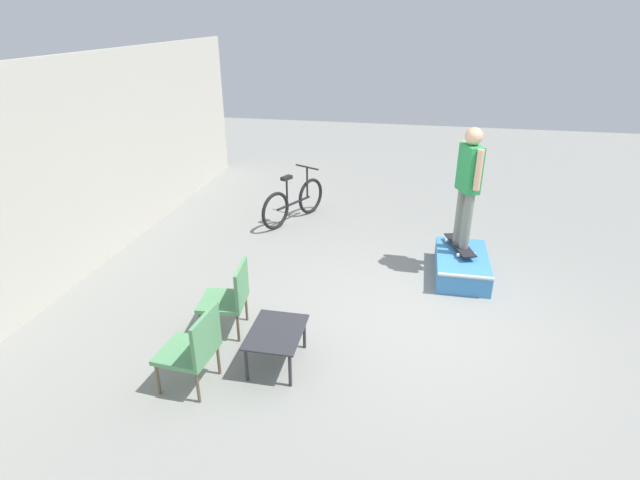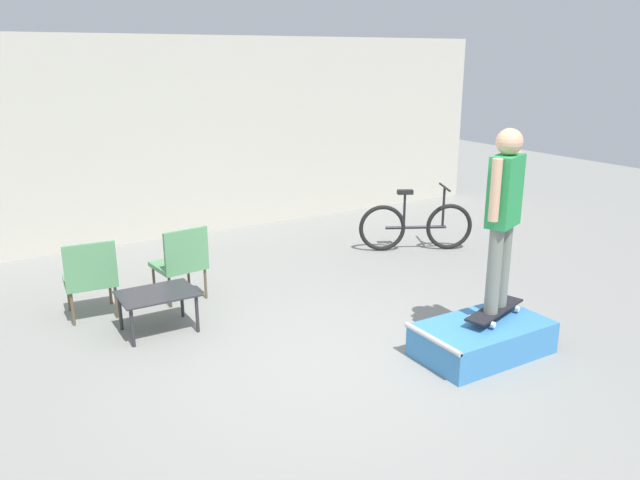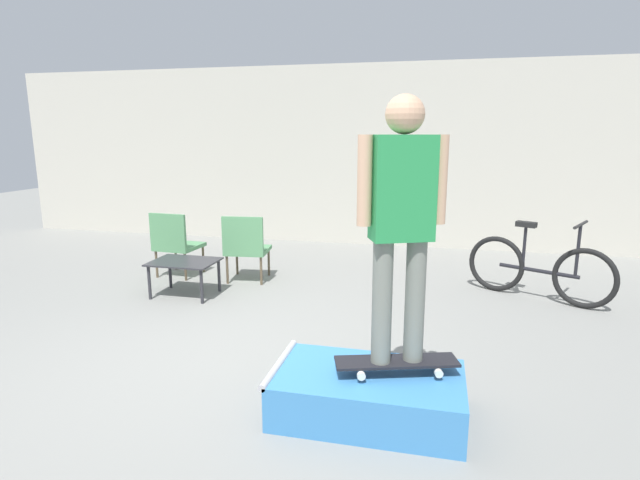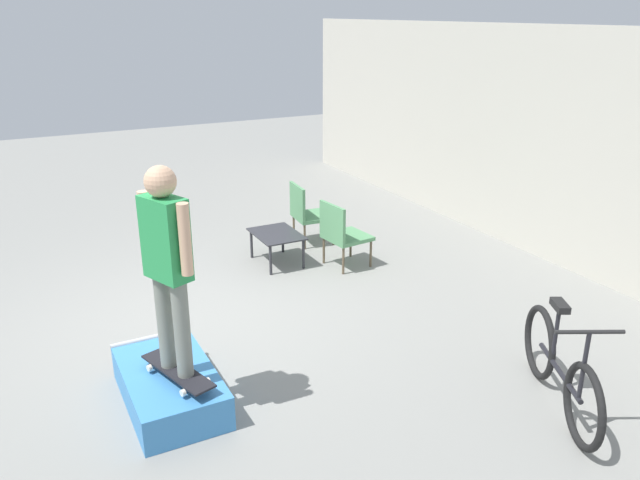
{
  "view_description": "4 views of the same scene",
  "coord_description": "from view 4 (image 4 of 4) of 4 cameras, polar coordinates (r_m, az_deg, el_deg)",
  "views": [
    {
      "loc": [
        -5.31,
        0.17,
        3.49
      ],
      "look_at": [
        0.37,
        1.3,
        0.84
      ],
      "focal_mm": 28.0,
      "sensor_mm": 36.0,
      "label": 1
    },
    {
      "loc": [
        -2.71,
        -4.39,
        2.73
      ],
      "look_at": [
        0.67,
        1.22,
        0.77
      ],
      "focal_mm": 35.0,
      "sensor_mm": 36.0,
      "label": 2
    },
    {
      "loc": [
        1.75,
        -3.65,
        1.87
      ],
      "look_at": [
        0.61,
        1.2,
        0.81
      ],
      "focal_mm": 28.0,
      "sensor_mm": 36.0,
      "label": 3
    },
    {
      "loc": [
        5.99,
        -1.55,
        3.16
      ],
      "look_at": [
        0.25,
        1.43,
        0.77
      ],
      "focal_mm": 35.0,
      "sensor_mm": 36.0,
      "label": 4
    }
  ],
  "objects": [
    {
      "name": "skateboard_on_ramp",
      "position": [
        5.33,
        -12.89,
        -11.6
      ],
      "size": [
        0.84,
        0.43,
        0.07
      ],
      "rotation": [
        0.0,
        0.0,
        0.3
      ],
      "color": "black",
      "rests_on": "skate_ramp_box"
    },
    {
      "name": "person_skater",
      "position": [
        4.88,
        -13.81,
        -1.4
      ],
      "size": [
        0.53,
        0.33,
        1.7
      ],
      "rotation": [
        0.0,
        0.0,
        0.39
      ],
      "color": "gray",
      "rests_on": "skateboard_on_ramp"
    },
    {
      "name": "coffee_table",
      "position": [
        8.19,
        -3.99,
        0.27
      ],
      "size": [
        0.75,
        0.56,
        0.42
      ],
      "color": "#2D2D33",
      "rests_on": "ground_plane"
    },
    {
      "name": "patio_chair_left",
      "position": [
        8.86,
        -1.18,
        2.64
      ],
      "size": [
        0.56,
        0.56,
        0.87
      ],
      "rotation": [
        0.0,
        0.0,
        3.06
      ],
      "color": "brown",
      "rests_on": "ground_plane"
    },
    {
      "name": "patio_chair_right",
      "position": [
        8.02,
        1.99,
        0.72
      ],
      "size": [
        0.57,
        0.57,
        0.87
      ],
      "rotation": [
        0.0,
        0.0,
        3.25
      ],
      "color": "brown",
      "rests_on": "ground_plane"
    },
    {
      "name": "house_wall_back",
      "position": [
        8.86,
        18.97,
        8.39
      ],
      "size": [
        12.0,
        0.06,
        3.0
      ],
      "color": "beige",
      "rests_on": "ground_plane"
    },
    {
      "name": "skate_ramp_box",
      "position": [
        5.59,
        -13.59,
        -12.85
      ],
      "size": [
        1.28,
        0.72,
        0.33
      ],
      "color": "#3D84C6",
      "rests_on": "ground_plane"
    },
    {
      "name": "bicycle",
      "position": [
        5.65,
        21.1,
        -10.95
      ],
      "size": [
        1.5,
        0.81,
        0.94
      ],
      "rotation": [
        0.0,
        0.0,
        -0.47
      ],
      "color": "black",
      "rests_on": "ground_plane"
    },
    {
      "name": "ground_plane",
      "position": [
        6.94,
        -11.58,
        -7.24
      ],
      "size": [
        24.0,
        24.0,
        0.0
      ],
      "primitive_type": "plane",
      "color": "gray"
    }
  ]
}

